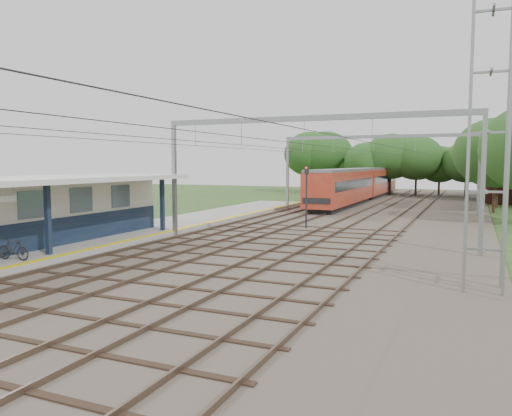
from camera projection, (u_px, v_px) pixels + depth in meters
The scene contains 13 objects.
ground at pixel (41, 315), 14.75m from camera, with size 160.00×160.00×0.00m, color #2D4C1E.
ballast_bed at pixel (370, 218), 40.54m from camera, with size 18.00×90.00×0.10m, color #473D33.
platform at pixel (131, 234), 30.50m from camera, with size 5.00×52.00×0.35m, color gray.
yellow_stripe at pixel (162, 233), 29.59m from camera, with size 0.45×52.00×0.01m, color yellow.
station_building at pixel (18, 213), 24.49m from camera, with size 3.41×18.00×3.40m.
canopy at pixel (16, 181), 23.00m from camera, with size 6.40×20.00×3.44m.
rail_tracks at pixel (340, 215), 41.52m from camera, with size 11.80×88.00×0.15m.
catenary_system at pixel (351, 149), 35.98m from camera, with size 17.22×88.00×7.00m.
lattice_pylon at pixel (489, 117), 16.73m from camera, with size 1.30×1.30×12.00m.
tree_band at pixel (409, 160), 64.92m from camera, with size 31.72×30.88×8.82m.
bicycle at pixel (13, 249), 21.17m from camera, with size 0.45×1.59×0.96m, color black.
train at pixel (361, 183), 58.40m from camera, with size 2.90×36.09×3.81m.
signal_post at pixel (306, 190), 33.38m from camera, with size 0.34×0.31×4.28m.
Camera 1 is at (11.59, -10.66, 4.46)m, focal length 35.00 mm.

